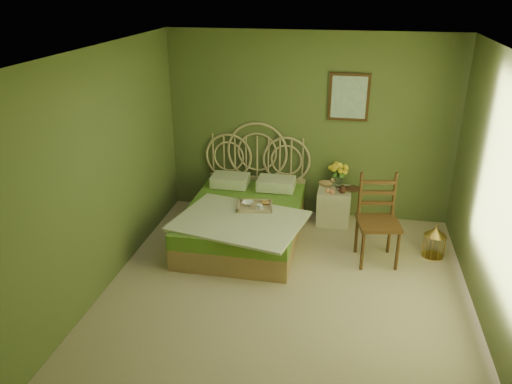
% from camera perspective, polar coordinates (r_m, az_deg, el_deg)
% --- Properties ---
extents(floor, '(4.50, 4.50, 0.00)m').
position_cam_1_polar(floor, '(5.56, 3.27, -12.05)').
color(floor, tan).
rests_on(floor, ground).
extents(ceiling, '(4.50, 4.50, 0.00)m').
position_cam_1_polar(ceiling, '(4.59, 4.03, 15.54)').
color(ceiling, silver).
rests_on(ceiling, wall_back).
extents(wall_back, '(4.00, 0.00, 4.00)m').
position_cam_1_polar(wall_back, '(7.05, 6.05, 7.37)').
color(wall_back, '#576234').
rests_on(wall_back, floor).
extents(wall_left, '(0.00, 4.50, 4.50)m').
position_cam_1_polar(wall_left, '(5.52, -17.43, 1.90)').
color(wall_left, '#576234').
rests_on(wall_left, floor).
extents(wall_right, '(0.00, 4.50, 4.50)m').
position_cam_1_polar(wall_right, '(5.11, 26.45, -1.30)').
color(wall_right, '#576234').
rests_on(wall_right, floor).
extents(wall_art, '(0.54, 0.04, 0.64)m').
position_cam_1_polar(wall_art, '(6.89, 10.57, 10.61)').
color(wall_art, '#31200D').
rests_on(wall_art, wall_back).
extents(bed, '(1.70, 2.15, 1.33)m').
position_cam_1_polar(bed, '(6.62, -1.35, -2.93)').
color(bed, '#A28051').
rests_on(bed, floor).
extents(nightstand, '(0.46, 0.47, 0.93)m').
position_cam_1_polar(nightstand, '(7.11, 8.96, -0.85)').
color(nightstand, beige).
rests_on(nightstand, floor).
extents(chair, '(0.56, 0.56, 1.09)m').
position_cam_1_polar(chair, '(6.19, 13.87, -2.38)').
color(chair, '#31200D').
rests_on(chair, floor).
extents(birdcage, '(0.26, 0.26, 0.40)m').
position_cam_1_polar(birdcage, '(6.61, 19.71, -5.42)').
color(birdcage, '#BE8B3C').
rests_on(birdcage, floor).
extents(book_lower, '(0.22, 0.25, 0.02)m').
position_cam_1_polar(book_lower, '(7.05, 10.45, 0.30)').
color(book_lower, '#381E0F').
rests_on(book_lower, nightstand).
extents(book_upper, '(0.21, 0.25, 0.02)m').
position_cam_1_polar(book_upper, '(7.04, 10.47, 0.46)').
color(book_upper, '#472819').
rests_on(book_upper, nightstand).
extents(cereal_bowl, '(0.16, 0.16, 0.04)m').
position_cam_1_polar(cereal_bowl, '(6.45, -0.95, -1.30)').
color(cereal_bowl, white).
rests_on(cereal_bowl, bed).
extents(coffee_cup, '(0.07, 0.07, 0.07)m').
position_cam_1_polar(coffee_cup, '(6.31, 0.45, -1.71)').
color(coffee_cup, white).
rests_on(coffee_cup, bed).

